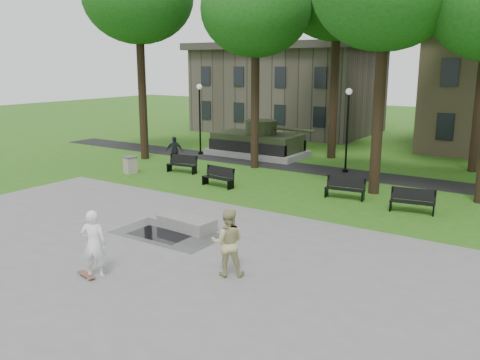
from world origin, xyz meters
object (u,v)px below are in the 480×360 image
Objects in this scene: skateboarder at (94,244)px; park_bench_0 at (183,163)px; trash_bin at (130,165)px; friend_watching at (228,242)px; concrete_block at (187,223)px.

skateboarder reaches higher than park_bench_0.
park_bench_0 reaches higher than trash_bin.
friend_watching reaches higher than park_bench_0.
skateboarder is (0.58, -4.84, 0.78)m from concrete_block.
skateboarder reaches higher than trash_bin.
trash_bin is at bearing -66.68° from friend_watching.
skateboarder is at bearing -83.12° from concrete_block.
park_bench_0 is 2.95m from trash_bin.
trash_bin is at bearing -149.83° from park_bench_0.
skateboarder is at bearing -66.46° from park_bench_0.
friend_watching is 15.39m from trash_bin.
concrete_block is at bearing -55.64° from park_bench_0.
concrete_block is 4.94m from skateboarder.
concrete_block is at bearing -67.83° from friend_watching.
park_bench_0 is (-6.69, 7.73, 0.28)m from concrete_block.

